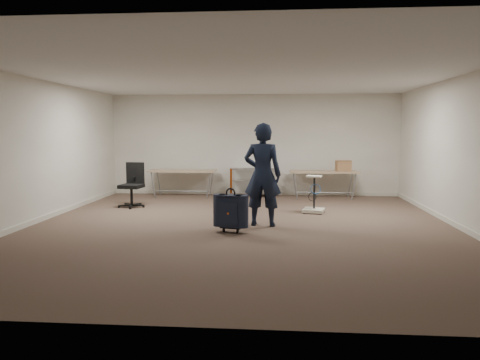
{
  "coord_description": "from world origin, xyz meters",
  "views": [
    {
      "loc": [
        0.69,
        -8.56,
        1.79
      ],
      "look_at": [
        -0.04,
        0.3,
        0.86
      ],
      "focal_mm": 35.0,
      "sensor_mm": 36.0,
      "label": 1
    }
  ],
  "objects": [
    {
      "name": "room_shell",
      "position": [
        0.0,
        1.38,
        0.05
      ],
      "size": [
        8.0,
        9.0,
        9.0
      ],
      "color": "beige",
      "rests_on": "ground"
    },
    {
      "name": "ground",
      "position": [
        0.0,
        0.0,
        0.0
      ],
      "size": [
        9.0,
        9.0,
        0.0
      ],
      "primitive_type": "plane",
      "color": "#4B372D",
      "rests_on": "ground"
    },
    {
      "name": "wire_shelf",
      "position": [
        0.0,
        4.2,
        0.44
      ],
      "size": [
        1.22,
        0.47,
        0.8
      ],
      "color": "silver",
      "rests_on": "ground"
    },
    {
      "name": "person",
      "position": [
        0.4,
        0.18,
        0.97
      ],
      "size": [
        0.76,
        0.54,
        1.94
      ],
      "primitive_type": "imported",
      "rotation": [
        0.0,
        0.0,
        3.02
      ],
      "color": "black",
      "rests_on": "ground"
    },
    {
      "name": "folding_table_left",
      "position": [
        -1.9,
        3.95,
        0.68
      ],
      "size": [
        1.8,
        0.75,
        0.73
      ],
      "color": "#9C825F",
      "rests_on": "ground"
    },
    {
      "name": "folding_table_right",
      "position": [
        1.9,
        3.95,
        0.68
      ],
      "size": [
        1.8,
        0.75,
        0.73
      ],
      "color": "#9C825F",
      "rests_on": "ground"
    },
    {
      "name": "cardboard_box",
      "position": [
        2.41,
        3.97,
        0.87
      ],
      "size": [
        0.4,
        0.32,
        0.28
      ],
      "primitive_type": "cube",
      "rotation": [
        0.0,
        0.0,
        0.12
      ],
      "color": "brown",
      "rests_on": "folding_table_right"
    },
    {
      "name": "equipment_cart",
      "position": [
        1.48,
        1.68,
        0.21
      ],
      "size": [
        0.54,
        0.54,
        0.82
      ],
      "color": "beige",
      "rests_on": "ground"
    },
    {
      "name": "office_chair",
      "position": [
        -2.74,
        2.14,
        0.32
      ],
      "size": [
        0.63,
        0.63,
        1.05
      ],
      "color": "black",
      "rests_on": "ground"
    },
    {
      "name": "suitcase",
      "position": [
        -0.14,
        -0.48,
        0.38
      ],
      "size": [
        0.46,
        0.33,
        1.13
      ],
      "color": "black",
      "rests_on": "ground"
    }
  ]
}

